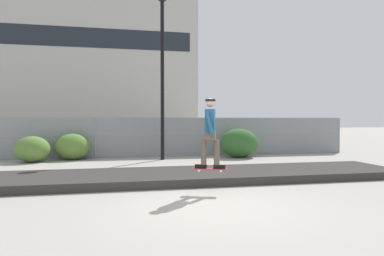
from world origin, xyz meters
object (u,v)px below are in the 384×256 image
object	(u,v)px
parked_car_near	(100,136)
shrub_right	(239,143)
skater	(210,129)
street_lamp	(162,58)
shrub_center	(73,147)
shrub_left	(32,149)
skateboard	(210,169)

from	to	relation	value
parked_car_near	shrub_right	distance (m)	7.73
skater	street_lamp	world-z (taller)	street_lamp
parked_car_near	shrub_right	bearing A→B (deg)	-32.50
street_lamp	shrub_center	bearing A→B (deg)	168.85
parked_car_near	shrub_right	world-z (taller)	parked_car_near
street_lamp	shrub_left	distance (m)	6.63
street_lamp	shrub_left	bearing A→B (deg)	178.00
skateboard	parked_car_near	distance (m)	11.58
skateboard	street_lamp	world-z (taller)	street_lamp
shrub_left	shrub_center	size ratio (longest dim) A/B	0.94
shrub_center	shrub_right	bearing A→B (deg)	-4.94
shrub_left	shrub_right	size ratio (longest dim) A/B	0.80
skater	shrub_right	world-z (taller)	skater
skateboard	street_lamp	distance (m)	7.86
skater	shrub_right	size ratio (longest dim) A/B	0.96
parked_car_near	shrub_center	xyz separation A→B (m)	(-0.91, -3.51, -0.26)
parked_car_near	shrub_right	xyz separation A→B (m)	(6.52, -4.15, -0.17)
skateboard	parked_car_near	bearing A→B (deg)	106.56
shrub_right	skater	bearing A→B (deg)	-114.86
skateboard	street_lamp	xyz separation A→B (m)	(-0.36, 6.83, 3.88)
parked_car_near	skateboard	bearing A→B (deg)	-73.44
skater	shrub_right	xyz separation A→B (m)	(3.22, 6.94, -0.86)
skater	parked_car_near	size ratio (longest dim) A/B	0.38
shrub_center	skateboard	bearing A→B (deg)	-60.98
shrub_center	parked_car_near	bearing A→B (deg)	75.46
shrub_center	shrub_right	xyz separation A→B (m)	(7.43, -0.64, 0.10)
parked_car_near	shrub_center	bearing A→B (deg)	-104.54
shrub_left	skateboard	bearing A→B (deg)	-50.84
shrub_left	shrub_right	bearing A→B (deg)	-0.46
shrub_center	skater	bearing A→B (deg)	-60.98
skater	shrub_left	size ratio (longest dim) A/B	1.20
shrub_center	shrub_right	distance (m)	7.45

